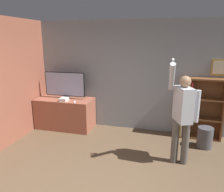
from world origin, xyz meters
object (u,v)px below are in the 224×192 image
at_px(bookshelf, 195,108).
at_px(person, 183,113).
at_px(waste_bin, 205,137).
at_px(television, 65,85).
at_px(game_console, 64,99).

height_order(bookshelf, person, person).
height_order(person, waste_bin, person).
distance_m(television, person, 3.02).
relative_size(game_console, waste_bin, 0.49).
height_order(television, bookshelf, television).
bearing_deg(bookshelf, person, -106.28).
bearing_deg(bookshelf, television, -177.10).
bearing_deg(bookshelf, waste_bin, -69.33).
height_order(television, game_console, television).
distance_m(game_console, waste_bin, 3.32).
relative_size(television, bookshelf, 0.75).
xyz_separation_m(person, waste_bin, (0.55, 0.77, -0.77)).
bearing_deg(person, game_console, -128.15).
height_order(game_console, waste_bin, game_console).
relative_size(game_console, bookshelf, 0.15).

